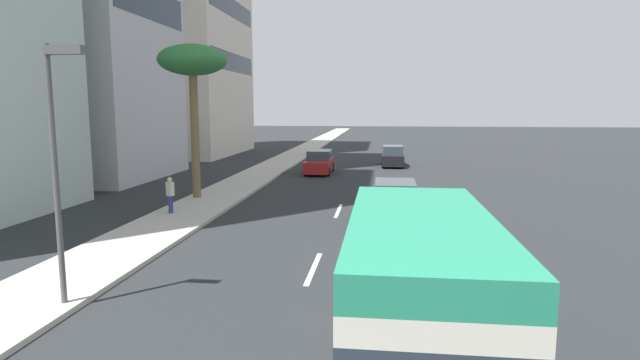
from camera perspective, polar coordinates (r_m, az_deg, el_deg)
name	(u,v)px	position (r m, az deg, el deg)	size (l,w,h in m)	color
ground_plane	(352,180)	(35.00, 3.52, 0.01)	(198.00, 198.00, 0.00)	#26282B
sidewalk_right	(254,177)	(36.03, -7.31, 0.31)	(162.00, 3.09, 0.15)	#B2ADA3
lane_stripe_mid	(314,268)	(16.01, -0.71, -9.70)	(3.20, 0.16, 0.01)	silver
lane_stripe_far	(338,211)	(24.59, 2.05, -3.40)	(3.20, 0.16, 0.01)	silver
car_lead	(393,156)	(43.46, 8.02, 2.59)	(4.70, 1.82, 1.72)	black
car_second	(319,162)	(38.46, -0.06, 1.95)	(4.77, 1.86, 1.70)	#A51E1E
car_third	(395,201)	(22.91, 8.25, -2.32)	(4.67, 1.95, 1.69)	black
minibus_fourth	(420,302)	(8.84, 10.93, -13.07)	(6.06, 2.42, 3.15)	silver
pedestrian_near_lamp	(170,193)	(24.16, -16.19, -1.43)	(0.34, 0.38, 1.63)	navy
palm_tree	(193,64)	(27.88, -13.87, 12.29)	(3.52, 3.52, 7.92)	brown
street_lamp	(58,145)	(13.58, -26.93, 3.47)	(0.24, 0.97, 6.17)	#4C4C51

